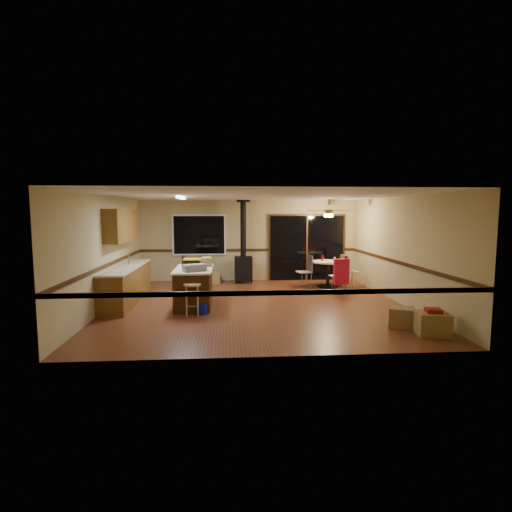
{
  "coord_description": "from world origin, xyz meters",
  "views": [
    {
      "loc": [
        -0.71,
        -9.42,
        2.22
      ],
      "look_at": [
        0.0,
        0.3,
        1.15
      ],
      "focal_mm": 28.0,
      "sensor_mm": 36.0,
      "label": 1
    }
  ],
  "objects": [
    {
      "name": "toolbox_grey",
      "position": [
        -1.44,
        -0.44,
        0.98
      ],
      "size": [
        0.56,
        0.45,
        0.15
      ],
      "primitive_type": "cube",
      "rotation": [
        0.0,
        0.0,
        0.42
      ],
      "color": "slate",
      "rests_on": "kitchen_island"
    },
    {
      "name": "chair_left",
      "position": [
        1.68,
        2.22,
        0.59
      ],
      "size": [
        0.46,
        0.46,
        0.51
      ],
      "color": "tan",
      "rests_on": "ground"
    },
    {
      "name": "chair_right",
      "position": [
        2.79,
        2.15,
        0.6
      ],
      "size": [
        0.46,
        0.44,
        0.7
      ],
      "color": "tan",
      "rests_on": "ground"
    },
    {
      "name": "lower_cabinets",
      "position": [
        -3.2,
        0.5,
        0.43
      ],
      "size": [
        0.6,
        3.0,
        0.86
      ],
      "primitive_type": "cube",
      "color": "brown",
      "rests_on": "ground"
    },
    {
      "name": "bottle_dark",
      "position": [
        -1.76,
        0.17,
        1.05
      ],
      "size": [
        0.1,
        0.1,
        0.29
      ],
      "primitive_type": "cylinder",
      "rotation": [
        0.0,
        0.0,
        -0.18
      ],
      "color": "black",
      "rests_on": "kitchen_island"
    },
    {
      "name": "chair_rail",
      "position": [
        0.0,
        0.0,
        1.0
      ],
      "size": [
        7.0,
        7.0,
        0.08
      ],
      "primitive_type": null,
      "color": "#36200D",
      "rests_on": "ground"
    },
    {
      "name": "chair_near",
      "position": [
        2.41,
        1.22,
        0.6
      ],
      "size": [
        0.5,
        0.53,
        0.7
      ],
      "color": "tan",
      "rests_on": "ground"
    },
    {
      "name": "wall_right",
      "position": [
        3.5,
        0.0,
        1.3
      ],
      "size": [
        0.0,
        7.0,
        7.0
      ],
      "primitive_type": "plane",
      "rotation": [
        1.57,
        0.0,
        -1.57
      ],
      "color": "tan",
      "rests_on": "ground"
    },
    {
      "name": "glass_red",
      "position": [
        2.12,
        2.2,
        0.87
      ],
      "size": [
        0.07,
        0.07,
        0.17
      ],
      "primitive_type": "cylinder",
      "rotation": [
        0.0,
        0.0,
        0.15
      ],
      "color": "#590C14",
      "rests_on": "dining_table"
    },
    {
      "name": "box_corner_b",
      "position": [
        2.67,
        -2.07,
        0.19
      ],
      "size": [
        0.59,
        0.55,
        0.38
      ],
      "primitive_type": "cube",
      "rotation": [
        0.0,
        0.0,
        -0.4
      ],
      "color": "olive",
      "rests_on": "floor"
    },
    {
      "name": "toolbox_yellow_lid",
      "position": [
        -1.53,
        0.0,
        1.11
      ],
      "size": [
        0.42,
        0.23,
        0.03
      ],
      "primitive_type": "cube",
      "rotation": [
        0.0,
        0.0,
        -0.04
      ],
      "color": "gold",
      "rests_on": "toolbox_black"
    },
    {
      "name": "bar_stool",
      "position": [
        -1.46,
        -0.87,
        0.34
      ],
      "size": [
        0.46,
        0.46,
        0.69
      ],
      "primitive_type": "cylinder",
      "rotation": [
        0.0,
        0.0,
        0.24
      ],
      "color": "tan",
      "rests_on": "floor"
    },
    {
      "name": "toolbox_black",
      "position": [
        -1.53,
        0.0,
        1.0
      ],
      "size": [
        0.36,
        0.2,
        0.2
      ],
      "primitive_type": "cube",
      "rotation": [
        0.0,
        0.0,
        -0.04
      ],
      "color": "black",
      "rests_on": "kitchen_island"
    },
    {
      "name": "ceiling",
      "position": [
        0.0,
        0.0,
        2.6
      ],
      "size": [
        7.0,
        7.0,
        0.0
      ],
      "primitive_type": "plane",
      "rotation": [
        3.14,
        0.0,
        0.0
      ],
      "color": "silver",
      "rests_on": "ground"
    },
    {
      "name": "box_corner_a",
      "position": [
        3.0,
        -2.63,
        0.21
      ],
      "size": [
        0.62,
        0.55,
        0.42
      ],
      "primitive_type": "cube",
      "rotation": [
        0.0,
        0.0,
        -0.17
      ],
      "color": "olive",
      "rests_on": "floor"
    },
    {
      "name": "glass_cream",
      "position": [
        2.45,
        2.05,
        0.84
      ],
      "size": [
        0.07,
        0.07,
        0.13
      ],
      "primitive_type": "cylinder",
      "rotation": [
        0.0,
        0.0,
        -0.39
      ],
      "color": "beige",
      "rests_on": "dining_table"
    },
    {
      "name": "blue_bucket",
      "position": [
        -1.28,
        -0.78,
        0.12
      ],
      "size": [
        0.33,
        0.33,
        0.23
      ],
      "primitive_type": "cylinder",
      "rotation": [
        0.0,
        0.0,
        0.19
      ],
      "color": "#0C14AA",
      "rests_on": "floor"
    },
    {
      "name": "box_under_window",
      "position": [
        -1.2,
        2.96,
        0.19
      ],
      "size": [
        0.53,
        0.45,
        0.39
      ],
      "primitive_type": "cube",
      "rotation": [
        0.0,
        0.0,
        0.13
      ],
      "color": "olive",
      "rests_on": "floor"
    },
    {
      "name": "dining_table",
      "position": [
        2.27,
        2.1,
        0.53
      ],
      "size": [
        0.96,
        0.96,
        0.78
      ],
      "color": "black",
      "rests_on": "ground"
    },
    {
      "name": "sliding_door",
      "position": [
        1.9,
        3.45,
        1.05
      ],
      "size": [
        2.52,
        0.1,
        2.1
      ],
      "primitive_type": "cube",
      "color": "black",
      "rests_on": "ground"
    },
    {
      "name": "countertop",
      "position": [
        -3.2,
        0.5,
        0.88
      ],
      "size": [
        0.64,
        3.04,
        0.04
      ],
      "primitive_type": "cube",
      "color": "beige",
      "rests_on": "lower_cabinets"
    },
    {
      "name": "bottle_pink",
      "position": [
        -1.25,
        0.01,
        1.0
      ],
      "size": [
        0.08,
        0.08,
        0.21
      ],
      "primitive_type": "cylinder",
      "rotation": [
        0.0,
        0.0,
        0.17
      ],
      "color": "#D84C8C",
      "rests_on": "kitchen_island"
    },
    {
      "name": "wall_front",
      "position": [
        0.0,
        -3.5,
        1.3
      ],
      "size": [
        7.0,
        0.0,
        7.0
      ],
      "primitive_type": "plane",
      "rotation": [
        -1.57,
        0.0,
        0.0
      ],
      "color": "tan",
      "rests_on": "ground"
    },
    {
      "name": "wood_stove",
      "position": [
        -0.2,
        3.05,
        0.73
      ],
      "size": [
        0.55,
        0.5,
        2.52
      ],
      "color": "black",
      "rests_on": "ground"
    },
    {
      "name": "fluorescent_strip",
      "position": [
        -1.8,
        0.3,
        2.56
      ],
      "size": [
        0.1,
        1.2,
        0.04
      ],
      "primitive_type": "cube",
      "color": "white",
      "rests_on": "ceiling"
    },
    {
      "name": "upper_cabinets",
      "position": [
        -3.33,
        0.7,
        1.9
      ],
      "size": [
        0.35,
        2.0,
        0.8
      ],
      "primitive_type": "cube",
      "color": "brown",
      "rests_on": "ground"
    },
    {
      "name": "box_small_red",
      "position": [
        3.0,
        -2.63,
        0.46
      ],
      "size": [
        0.3,
        0.27,
        0.07
      ],
      "primitive_type": "cube",
      "rotation": [
        0.0,
        0.0,
        -0.17
      ],
      "color": "maroon",
      "rests_on": "box_corner_a"
    },
    {
      "name": "window",
      "position": [
        -1.6,
        3.45,
        1.5
      ],
      "size": [
        1.72,
        0.1,
        1.32
      ],
      "primitive_type": "cube",
      "color": "black",
      "rests_on": "ground"
    },
    {
      "name": "wall_back",
      "position": [
        0.0,
        3.5,
        1.3
      ],
      "size": [
        7.0,
        0.0,
        7.0
      ],
      "primitive_type": "plane",
      "rotation": [
        1.57,
        0.0,
        0.0
      ],
      "color": "tan",
      "rests_on": "ground"
    },
    {
      "name": "floor",
      "position": [
        0.0,
        0.0,
        0.0
      ],
      "size": [
        7.0,
        7.0,
        0.0
      ],
      "primitive_type": "plane",
      "color": "brown",
      "rests_on": "ground"
    },
    {
      "name": "wall_left",
      "position": [
        -3.5,
        0.0,
        1.3
      ],
      "size": [
        0.0,
        7.0,
        7.0
      ],
      "primitive_type": "plane",
      "rotation": [
        1.57,
        0.0,
        1.57
      ],
      "color": "tan",
      "rests_on": "ground"
    },
    {
      "name": "bottle_white",
      "position": [
        -1.53,
        0.39,
        0.99
      ],
      "size": [
        0.07,
        0.07,
        0.18
      ],
      "primitive_type": "cylinder",
      "rotation": [
        0.0,
        0.0,
        -0.14
      ],
      "color": "white",
      "rests_on": "kitchen_island"
    },
    {
      "name": "box_on_island",
      "position": [
        -1.21,
        0.39,
        1.01
      ],
      "size": [
        0.25,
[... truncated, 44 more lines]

